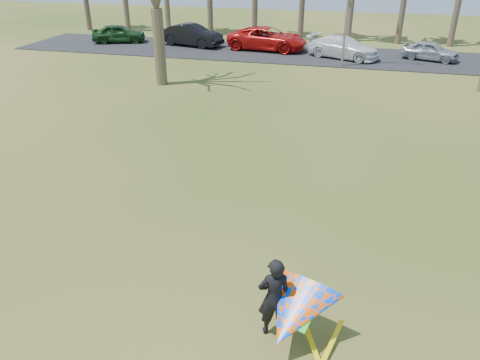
% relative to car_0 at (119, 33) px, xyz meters
% --- Properties ---
extents(ground, '(100.00, 100.00, 0.00)m').
position_rel_car_0_xyz_m(ground, '(16.19, -25.70, -0.78)').
color(ground, '#244910').
rests_on(ground, ground).
extents(parking_strip, '(46.00, 7.00, 0.06)m').
position_rel_car_0_xyz_m(parking_strip, '(16.19, -0.70, -0.75)').
color(parking_strip, black).
rests_on(parking_strip, ground).
extents(car_0, '(4.57, 3.08, 1.45)m').
position_rel_car_0_xyz_m(car_0, '(0.00, 0.00, 0.00)').
color(car_0, '#183C18').
rests_on(car_0, parking_strip).
extents(car_1, '(5.26, 2.81, 1.65)m').
position_rel_car_0_xyz_m(car_1, '(6.25, 0.15, 0.10)').
color(car_1, black).
rests_on(car_1, parking_strip).
extents(car_2, '(6.25, 3.37, 1.67)m').
position_rel_car_0_xyz_m(car_2, '(12.34, 0.13, 0.11)').
color(car_2, red).
rests_on(car_2, parking_strip).
extents(car_3, '(5.53, 3.84, 1.49)m').
position_rel_car_0_xyz_m(car_3, '(18.12, -1.33, 0.02)').
color(car_3, white).
rests_on(car_3, parking_strip).
extents(car_4, '(4.08, 2.65, 1.29)m').
position_rel_car_0_xyz_m(car_4, '(24.01, -0.57, -0.08)').
color(car_4, '#92979E').
rests_on(car_4, parking_strip).
extents(kite_flyer, '(2.13, 2.39, 2.04)m').
position_rel_car_0_xyz_m(kite_flyer, '(18.48, -28.59, 0.08)').
color(kite_flyer, black).
rests_on(kite_flyer, ground).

